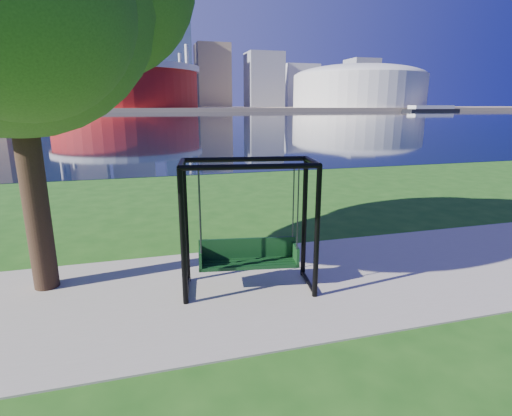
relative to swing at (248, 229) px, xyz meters
name	(u,v)px	position (x,y,z in m)	size (l,w,h in m)	color
ground	(264,275)	(0.44, 0.51, -1.14)	(900.00, 900.00, 0.00)	#1E5114
path	(272,285)	(0.44, 0.01, -1.13)	(120.00, 4.00, 0.03)	#9E937F
river	(150,118)	(0.44, 102.51, -1.13)	(900.00, 180.00, 0.02)	black
far_bank	(144,109)	(0.44, 306.51, -0.14)	(900.00, 228.00, 2.00)	#937F60
stadium	(124,85)	(-9.56, 235.51, 13.09)	(83.00, 83.00, 32.00)	maroon
arena	(359,85)	(135.44, 235.51, 14.73)	(84.00, 84.00, 26.56)	beige
skyline	(134,60)	(-3.82, 319.90, 34.75)	(392.00, 66.00, 96.50)	gray
swing	(248,229)	(0.00, 0.00, 0.00)	(2.43, 1.34, 2.36)	black
barge	(431,109)	(154.57, 187.97, 0.33)	(32.78, 9.94, 3.25)	black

